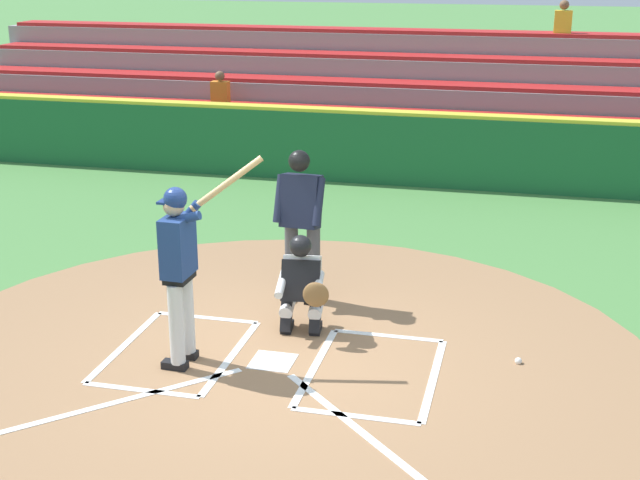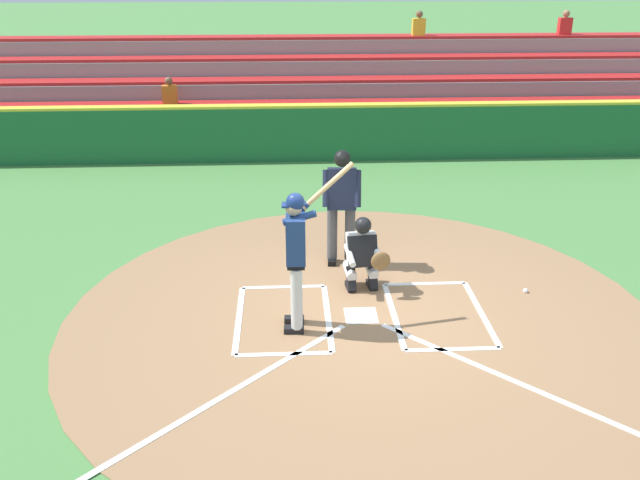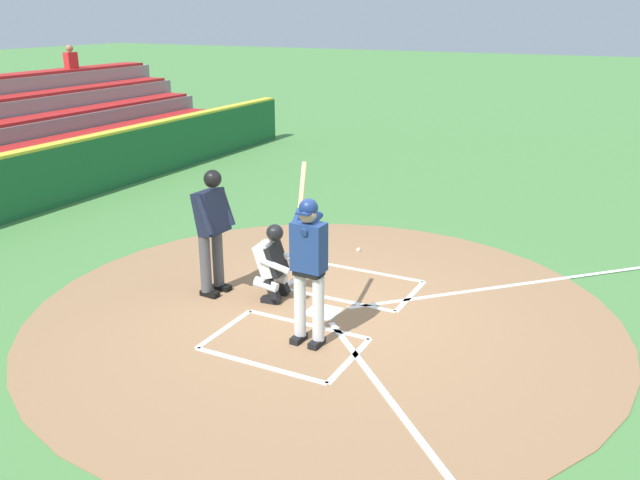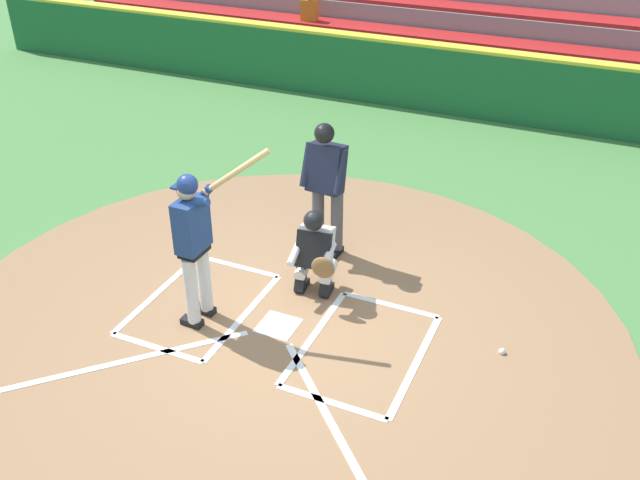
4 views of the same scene
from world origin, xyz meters
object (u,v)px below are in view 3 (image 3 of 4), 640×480
Objects in this scene: plate_umpire at (212,224)px; baseball at (358,250)px; catcher at (275,260)px; batter at (308,261)px.

plate_umpire is 25.20× the size of baseball.
plate_umpire is (0.24, -0.88, 0.49)m from catcher.
plate_umpire is at bearing -74.67° from catcher.
baseball is (-2.59, 1.14, -1.04)m from plate_umpire.
baseball is at bearing -166.46° from batter.
plate_umpire reaches higher than catcher.
plate_umpire is at bearing -110.45° from batter.
batter is at bearing 13.54° from baseball.
batter reaches higher than plate_umpire.
catcher is 0.61× the size of plate_umpire.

